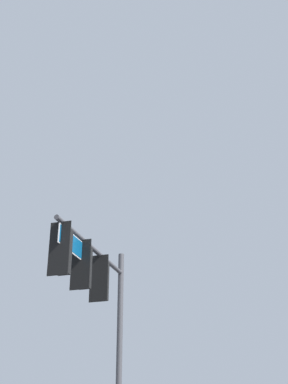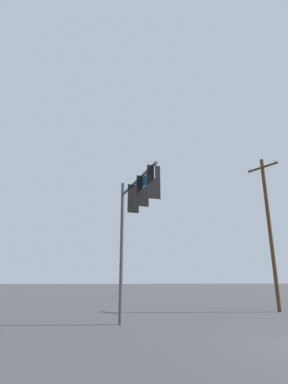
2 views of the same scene
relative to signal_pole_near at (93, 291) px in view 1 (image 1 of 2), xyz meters
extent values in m
cylinder|color=#47474C|center=(-2.12, -0.18, -1.64)|extent=(0.17, 0.17, 6.71)
cylinder|color=#47474C|center=(0.16, 0.01, 1.12)|extent=(4.56, 0.51, 0.12)
cube|color=black|center=(-0.34, -0.03, 0.45)|extent=(0.07, 0.52, 1.30)
cube|color=black|center=(-0.53, -0.04, 0.45)|extent=(0.39, 0.35, 1.10)
cylinder|color=black|center=(-0.53, -0.04, 1.06)|extent=(0.04, 0.04, 0.12)
cylinder|color=#340503|center=(-0.73, -0.06, 0.78)|extent=(0.05, 0.22, 0.22)
cylinder|color=#392D05|center=(-0.73, -0.06, 0.45)|extent=(0.05, 0.22, 0.22)
cylinder|color=green|center=(-0.73, -0.06, 0.12)|extent=(0.05, 0.22, 0.22)
cube|color=black|center=(0.91, 0.08, 0.45)|extent=(0.07, 0.52, 1.30)
cube|color=black|center=(0.72, 0.06, 0.45)|extent=(0.39, 0.35, 1.10)
cylinder|color=black|center=(0.72, 0.06, 1.06)|extent=(0.04, 0.04, 0.12)
cylinder|color=#340503|center=(0.52, 0.04, 0.78)|extent=(0.05, 0.22, 0.22)
cylinder|color=#392D05|center=(0.52, 0.04, 0.45)|extent=(0.05, 0.22, 0.22)
cylinder|color=green|center=(0.52, 0.04, 0.12)|extent=(0.05, 0.22, 0.22)
cube|color=black|center=(2.16, 0.18, 0.45)|extent=(0.07, 0.52, 1.30)
cube|color=black|center=(1.97, 0.17, 0.45)|extent=(0.39, 0.35, 1.10)
cylinder|color=black|center=(1.97, 0.17, 1.06)|extent=(0.04, 0.04, 0.12)
cylinder|color=#340503|center=(1.77, 0.15, 0.78)|extent=(0.05, 0.22, 0.22)
cylinder|color=#392D05|center=(1.77, 0.15, 0.45)|extent=(0.05, 0.22, 0.22)
cylinder|color=green|center=(1.77, 0.15, 0.12)|extent=(0.05, 0.22, 0.22)
cube|color=#0A4C7F|center=(1.36, 0.11, 0.80)|extent=(1.73, 0.19, 0.43)
cube|color=white|center=(1.36, 0.11, 0.80)|extent=(1.79, 0.17, 0.49)
camera|label=1|loc=(12.27, 6.32, -3.75)|focal=50.00mm
camera|label=2|loc=(12.28, -2.87, -3.10)|focal=28.00mm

